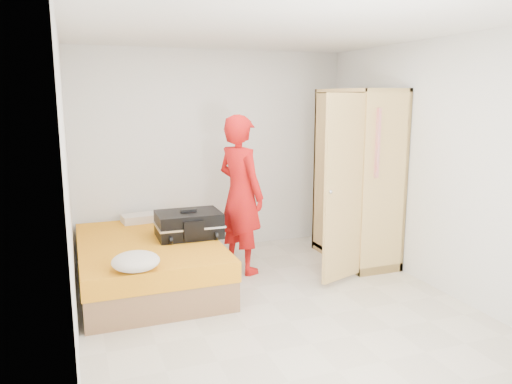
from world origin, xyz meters
name	(u,v)px	position (x,y,z in m)	size (l,w,h in m)	color
room	(271,173)	(0.00, 0.00, 1.30)	(4.00, 4.02, 2.60)	beige
bed	(149,263)	(-1.05, 0.90, 0.25)	(1.42, 2.02, 0.50)	brown
wardrobe	(356,181)	(1.45, 0.85, 1.00)	(1.14, 1.38, 2.10)	#DBBC6A
person	(241,195)	(0.03, 1.00, 0.91)	(0.66, 0.43, 1.82)	red
suitcase	(189,224)	(-0.60, 0.91, 0.64)	(0.71, 0.54, 0.30)	black
round_cushion	(136,261)	(-1.28, 0.01, 0.58)	(0.43, 0.43, 0.16)	silver
pillow	(144,218)	(-0.97, 1.75, 0.55)	(0.52, 0.26, 0.09)	silver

